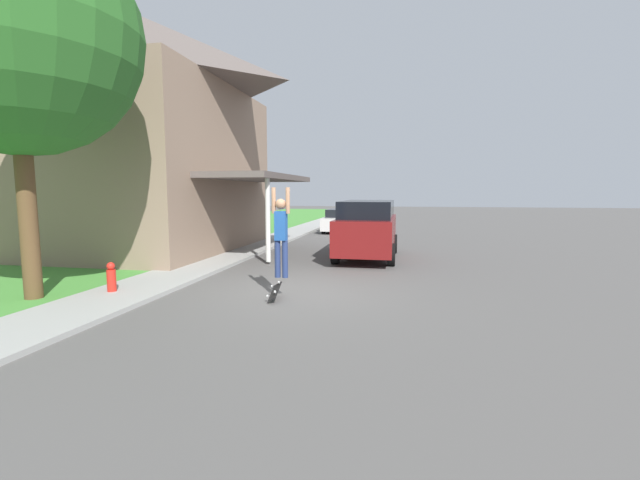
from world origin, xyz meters
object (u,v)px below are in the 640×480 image
Objects in this scene: suv_parked at (367,228)px; skateboarder at (281,231)px; skateboard at (275,291)px; fire_hydrant at (111,277)px; car_down_street at (342,221)px; lawn_tree_near at (14,32)px.

skateboarder is at bearing -102.49° from suv_parked.
suv_parked is 5.91× the size of skateboard.
fire_hydrant is (-3.75, -0.35, 0.23)m from skateboard.
skateboard is at bearing 5.35° from fire_hydrant.
car_down_street reaches higher than skateboard.
skateboard is 3.77m from fire_hydrant.
suv_parked reaches higher than car_down_street.
car_down_street reaches higher than fire_hydrant.
skateboarder is 4.02m from fire_hydrant.
skateboarder is 1.31m from skateboard.
skateboarder is at bearing 68.07° from skateboard.
skateboard is (5.02, 1.16, -5.33)m from lawn_tree_near.
lawn_tree_near reaches higher than suv_parked.
lawn_tree_near is 11.86× the size of fire_hydrant.
suv_parked is at bearing 77.16° from skateboard.
suv_parked is 10.34m from car_down_street.
lawn_tree_near is 6.66m from skateboarder.
car_down_street is 5.79× the size of skateboard.
lawn_tree_near is at bearing -130.76° from suv_parked.
suv_parked is 1.02× the size of car_down_street.
skateboard is (-1.45, -6.34, -0.89)m from suv_parked.
skateboard is 1.18× the size of fire_hydrant.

